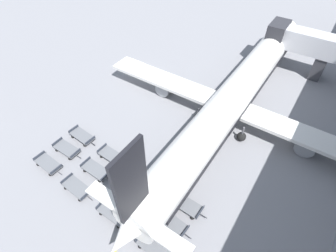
{
  "coord_description": "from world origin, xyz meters",
  "views": [
    {
      "loc": [
        22.97,
        -25.77,
        23.16
      ],
      "look_at": [
        11.06,
        -7.99,
        1.53
      ],
      "focal_mm": 28.0,
      "sensor_mm": 36.0,
      "label": 1
    }
  ],
  "objects_px": {
    "airplane": "(234,97)",
    "baggage_dolly_row_near_col_c": "(114,213)",
    "baggage_dolly_row_near_col_d": "(155,247)",
    "baggage_dolly_row_mid_a_col_a": "(67,149)",
    "baggage_dolly_row_mid_a_col_c": "(131,196)",
    "baggage_dolly_row_near_col_a": "(48,164)",
    "baggage_dolly_row_mid_b_col_c": "(146,178)",
    "baggage_dolly_row_near_col_b": "(77,188)",
    "baggage_dolly_row_mid_a_col_b": "(96,170)",
    "baggage_dolly_row_mid_a_col_d": "(171,223)",
    "baggage_dolly_row_mid_b_col_a": "(82,136)",
    "baggage_dolly_row_mid_b_col_d": "(186,205)",
    "baggage_dolly_row_mid_b_col_b": "(112,156)"
  },
  "relations": [
    {
      "from": "baggage_dolly_row_mid_b_col_a",
      "to": "baggage_dolly_row_near_col_d",
      "type": "bearing_deg",
      "value": -20.81
    },
    {
      "from": "baggage_dolly_row_mid_a_col_b",
      "to": "baggage_dolly_row_mid_b_col_a",
      "type": "xyz_separation_m",
      "value": [
        -4.78,
        2.58,
        0.0
      ]
    },
    {
      "from": "baggage_dolly_row_mid_a_col_a",
      "to": "baggage_dolly_row_mid_a_col_c",
      "type": "xyz_separation_m",
      "value": [
        9.71,
        -0.52,
        0.0
      ]
    },
    {
      "from": "airplane",
      "to": "baggage_dolly_row_near_col_a",
      "type": "height_order",
      "value": "airplane"
    },
    {
      "from": "baggage_dolly_row_near_col_b",
      "to": "baggage_dolly_row_near_col_c",
      "type": "xyz_separation_m",
      "value": [
        4.83,
        0.04,
        0.0
      ]
    },
    {
      "from": "baggage_dolly_row_mid_a_col_d",
      "to": "baggage_dolly_row_mid_b_col_c",
      "type": "height_order",
      "value": "same"
    },
    {
      "from": "baggage_dolly_row_mid_a_col_c",
      "to": "baggage_dolly_row_mid_b_col_a",
      "type": "bearing_deg",
      "value": 163.58
    },
    {
      "from": "baggage_dolly_row_near_col_d",
      "to": "baggage_dolly_row_mid_a_col_a",
      "type": "relative_size",
      "value": 1.01
    },
    {
      "from": "baggage_dolly_row_near_col_a",
      "to": "baggage_dolly_row_near_col_d",
      "type": "bearing_deg",
      "value": -2.59
    },
    {
      "from": "baggage_dolly_row_mid_b_col_b",
      "to": "baggage_dolly_row_mid_b_col_d",
      "type": "xyz_separation_m",
      "value": [
        9.77,
        -0.49,
        0.0
      ]
    },
    {
      "from": "baggage_dolly_row_near_col_a",
      "to": "baggage_dolly_row_near_col_b",
      "type": "xyz_separation_m",
      "value": [
        4.76,
        -0.31,
        0.0
      ]
    },
    {
      "from": "baggage_dolly_row_mid_a_col_d",
      "to": "baggage_dolly_row_mid_b_col_a",
      "type": "xyz_separation_m",
      "value": [
        -14.44,
        2.99,
        0.0
      ]
    },
    {
      "from": "baggage_dolly_row_mid_a_col_c",
      "to": "baggage_dolly_row_mid_a_col_d",
      "type": "height_order",
      "value": "same"
    },
    {
      "from": "airplane",
      "to": "baggage_dolly_row_near_col_d",
      "type": "xyz_separation_m",
      "value": [
        1.77,
        -19.25,
        -2.42
      ]
    },
    {
      "from": "baggage_dolly_row_near_col_a",
      "to": "baggage_dolly_row_mid_b_col_c",
      "type": "bearing_deg",
      "value": 24.42
    },
    {
      "from": "baggage_dolly_row_near_col_b",
      "to": "baggage_dolly_row_mid_a_col_a",
      "type": "height_order",
      "value": "same"
    },
    {
      "from": "baggage_dolly_row_mid_a_col_d",
      "to": "baggage_dolly_row_mid_b_col_c",
      "type": "distance_m",
      "value": 5.38
    },
    {
      "from": "baggage_dolly_row_mid_a_col_b",
      "to": "baggage_dolly_row_near_col_a",
      "type": "bearing_deg",
      "value": -154.68
    },
    {
      "from": "baggage_dolly_row_mid_b_col_c",
      "to": "baggage_dolly_row_near_col_d",
      "type": "bearing_deg",
      "value": -46.58
    },
    {
      "from": "baggage_dolly_row_near_col_a",
      "to": "baggage_dolly_row_mid_b_col_d",
      "type": "relative_size",
      "value": 1.01
    },
    {
      "from": "baggage_dolly_row_near_col_c",
      "to": "baggage_dolly_row_mid_b_col_d",
      "type": "relative_size",
      "value": 1.0
    },
    {
      "from": "baggage_dolly_row_mid_b_col_b",
      "to": "baggage_dolly_row_near_col_d",
      "type": "bearing_deg",
      "value": -28.8
    },
    {
      "from": "baggage_dolly_row_mid_a_col_d",
      "to": "baggage_dolly_row_mid_a_col_b",
      "type": "bearing_deg",
      "value": 177.61
    },
    {
      "from": "baggage_dolly_row_mid_b_col_c",
      "to": "baggage_dolly_row_mid_b_col_a",
      "type": "bearing_deg",
      "value": 177.37
    },
    {
      "from": "baggage_dolly_row_mid_b_col_b",
      "to": "baggage_dolly_row_mid_a_col_c",
      "type": "bearing_deg",
      "value": -28.56
    },
    {
      "from": "baggage_dolly_row_mid_b_col_c",
      "to": "baggage_dolly_row_near_col_a",
      "type": "bearing_deg",
      "value": -155.58
    },
    {
      "from": "baggage_dolly_row_mid_a_col_c",
      "to": "baggage_dolly_row_mid_b_col_a",
      "type": "relative_size",
      "value": 0.99
    },
    {
      "from": "baggage_dolly_row_mid_a_col_d",
      "to": "airplane",
      "type": "bearing_deg",
      "value": 95.91
    },
    {
      "from": "baggage_dolly_row_near_col_a",
      "to": "baggage_dolly_row_mid_b_col_a",
      "type": "relative_size",
      "value": 1.0
    },
    {
      "from": "airplane",
      "to": "baggage_dolly_row_mid_b_col_c",
      "type": "distance_m",
      "value": 14.71
    },
    {
      "from": "baggage_dolly_row_mid_b_col_c",
      "to": "baggage_dolly_row_mid_a_col_d",
      "type": "bearing_deg",
      "value": -28.16
    },
    {
      "from": "baggage_dolly_row_mid_a_col_a",
      "to": "baggage_dolly_row_mid_b_col_d",
      "type": "xyz_separation_m",
      "value": [
        14.64,
        1.61,
        0.0
      ]
    },
    {
      "from": "baggage_dolly_row_mid_a_col_a",
      "to": "baggage_dolly_row_mid_a_col_d",
      "type": "height_order",
      "value": "same"
    },
    {
      "from": "airplane",
      "to": "baggage_dolly_row_mid_a_col_c",
      "type": "height_order",
      "value": "airplane"
    },
    {
      "from": "baggage_dolly_row_near_col_b",
      "to": "baggage_dolly_row_mid_a_col_b",
      "type": "xyz_separation_m",
      "value": [
        0.03,
        2.57,
        0.0
      ]
    },
    {
      "from": "baggage_dolly_row_near_col_b",
      "to": "baggage_dolly_row_mid_b_col_a",
      "type": "xyz_separation_m",
      "value": [
        -4.76,
        5.16,
        0.0
      ]
    },
    {
      "from": "baggage_dolly_row_near_col_c",
      "to": "baggage_dolly_row_mid_b_col_d",
      "type": "bearing_deg",
      "value": 40.7
    },
    {
      "from": "airplane",
      "to": "baggage_dolly_row_mid_a_col_a",
      "type": "xyz_separation_m",
      "value": [
        -12.68,
        -16.09,
        -2.42
      ]
    },
    {
      "from": "baggage_dolly_row_near_col_c",
      "to": "baggage_dolly_row_near_col_b",
      "type": "bearing_deg",
      "value": -179.5
    },
    {
      "from": "baggage_dolly_row_mid_a_col_c",
      "to": "baggage_dolly_row_near_col_d",
      "type": "bearing_deg",
      "value": -29.05
    },
    {
      "from": "baggage_dolly_row_near_col_c",
      "to": "baggage_dolly_row_mid_a_col_d",
      "type": "xyz_separation_m",
      "value": [
        4.86,
        2.13,
        0.0
      ]
    },
    {
      "from": "baggage_dolly_row_near_col_b",
      "to": "baggage_dolly_row_mid_b_col_b",
      "type": "height_order",
      "value": "same"
    },
    {
      "from": "airplane",
      "to": "baggage_dolly_row_near_col_c",
      "type": "xyz_separation_m",
      "value": [
        -3.13,
        -18.86,
        -2.42
      ]
    },
    {
      "from": "airplane",
      "to": "baggage_dolly_row_mid_b_col_a",
      "type": "relative_size",
      "value": 11.65
    },
    {
      "from": "baggage_dolly_row_mid_a_col_c",
      "to": "baggage_dolly_row_mid_b_col_c",
      "type": "height_order",
      "value": "same"
    },
    {
      "from": "baggage_dolly_row_mid_b_col_d",
      "to": "baggage_dolly_row_mid_b_col_b",
      "type": "bearing_deg",
      "value": 177.12
    },
    {
      "from": "baggage_dolly_row_near_col_b",
      "to": "baggage_dolly_row_mid_a_col_b",
      "type": "relative_size",
      "value": 1.01
    },
    {
      "from": "baggage_dolly_row_mid_b_col_a",
      "to": "baggage_dolly_row_mid_b_col_d",
      "type": "bearing_deg",
      "value": -2.86
    },
    {
      "from": "baggage_dolly_row_mid_b_col_b",
      "to": "baggage_dolly_row_mid_b_col_d",
      "type": "bearing_deg",
      "value": -2.88
    },
    {
      "from": "baggage_dolly_row_near_col_a",
      "to": "baggage_dolly_row_mid_b_col_b",
      "type": "height_order",
      "value": "same"
    }
  ]
}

